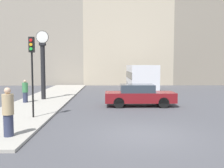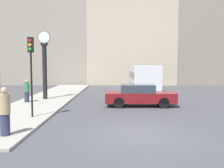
{
  "view_description": "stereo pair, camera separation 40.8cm",
  "coord_description": "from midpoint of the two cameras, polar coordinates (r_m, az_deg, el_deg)",
  "views": [
    {
      "loc": [
        -1.4,
        -9.62,
        2.75
      ],
      "look_at": [
        -1.15,
        5.97,
        1.55
      ],
      "focal_mm": 40.0,
      "sensor_mm": 36.0,
      "label": 1
    },
    {
      "loc": [
        -1.0,
        -9.62,
        2.75
      ],
      "look_at": [
        -1.15,
        5.97,
        1.55
      ],
      "focal_mm": 40.0,
      "sensor_mm": 36.0,
      "label": 2
    }
  ],
  "objects": [
    {
      "name": "building_row",
      "position": [
        36.11,
        2.66,
        14.32
      ],
      "size": [
        32.36,
        5.0,
        18.44
      ],
      "color": "gray",
      "rests_on": "ground_plane"
    },
    {
      "name": "street_clock",
      "position": [
        19.81,
        -14.58,
        4.03
      ],
      "size": [
        0.94,
        0.44,
        5.2
      ],
      "color": "black",
      "rests_on": "sidewalk_corner"
    },
    {
      "name": "ground_plane",
      "position": [
        10.08,
        7.52,
        -11.47
      ],
      "size": [
        120.0,
        120.0,
        0.0
      ],
      "primitive_type": "plane",
      "color": "#47474C"
    },
    {
      "name": "bus_distant",
      "position": [
        26.57,
        7.7,
        1.8
      ],
      "size": [
        2.61,
        7.19,
        2.71
      ],
      "color": "silver",
      "rests_on": "ground_plane"
    },
    {
      "name": "pedestrian_tan_coat",
      "position": [
        10.05,
        -22.26,
        -5.88
      ],
      "size": [
        0.41,
        0.41,
        1.81
      ],
      "color": "#2D334C",
      "rests_on": "sidewalk_corner"
    },
    {
      "name": "sidewalk_corner",
      "position": [
        20.84,
        -13.37,
        -3.12
      ],
      "size": [
        3.79,
        24.86,
        0.11
      ],
      "primitive_type": "cube",
      "color": "#A39E93",
      "rests_on": "ground_plane"
    },
    {
      "name": "traffic_light_near",
      "position": [
        13.07,
        -17.18,
        5.19
      ],
      "size": [
        0.26,
        0.24,
        4.01
      ],
      "color": "black",
      "rests_on": "sidewalk_corner"
    },
    {
      "name": "sedan_car",
      "position": [
        16.64,
        7.0,
        -2.55
      ],
      "size": [
        4.59,
        1.72,
        1.45
      ],
      "color": "maroon",
      "rests_on": "ground_plane"
    },
    {
      "name": "pedestrian_green_hoodie",
      "position": [
        18.54,
        -18.33,
        -1.55
      ],
      "size": [
        0.39,
        0.39,
        1.58
      ],
      "color": "#2D334C",
      "rests_on": "sidewalk_corner"
    }
  ]
}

